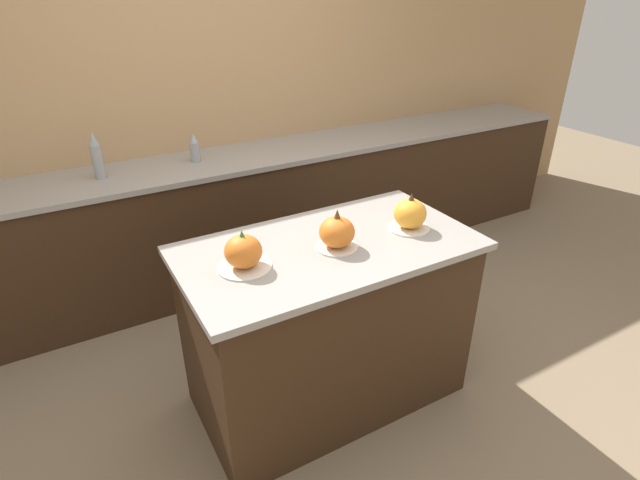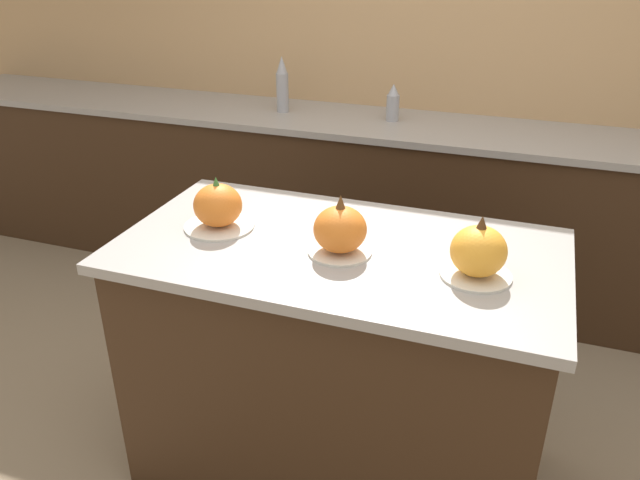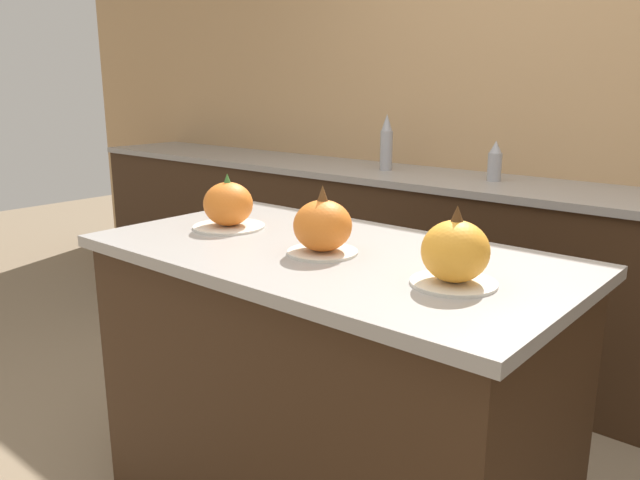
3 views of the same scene
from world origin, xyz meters
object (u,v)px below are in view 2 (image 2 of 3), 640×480
at_px(bottle_tall, 282,85).
at_px(pumpkin_cake_left, 218,208).
at_px(bottle_short, 393,103).
at_px(pumpkin_cake_right, 478,253).
at_px(pumpkin_cake_center, 340,231).

bearing_deg(bottle_tall, pumpkin_cake_left, -75.72).
bearing_deg(bottle_tall, bottle_short, 2.10).
relative_size(bottle_tall, bottle_short, 1.56).
bearing_deg(bottle_short, pumpkin_cake_left, -99.39).
distance_m(pumpkin_cake_right, bottle_tall, 1.92).
xyz_separation_m(pumpkin_cake_center, pumpkin_cake_right, (0.41, -0.01, 0.00)).
bearing_deg(pumpkin_cake_right, pumpkin_cake_left, 176.72).
distance_m(pumpkin_cake_center, bottle_tall, 1.68).
xyz_separation_m(pumpkin_cake_left, bottle_short, (0.24, 1.46, 0.03)).
relative_size(pumpkin_cake_center, pumpkin_cake_right, 0.96).
bearing_deg(pumpkin_cake_left, bottle_short, 80.61).
distance_m(pumpkin_cake_left, bottle_tall, 1.48).
bearing_deg(bottle_short, pumpkin_cake_right, -67.89).
height_order(bottle_tall, bottle_short, bottle_tall).
xyz_separation_m(pumpkin_cake_left, pumpkin_cake_right, (0.85, -0.05, 0.00)).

